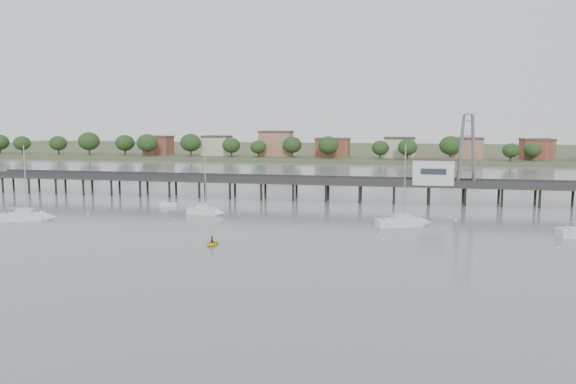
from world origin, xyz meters
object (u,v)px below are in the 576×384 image
pier (311,182)px  white_tender (168,205)px  sailboat_b (209,211)px  sailboat_c (409,222)px  lattice_tower (467,150)px  sailboat_a (33,217)px  yellow_dinghy (212,245)px

pier → white_tender: pier is taller
sailboat_b → sailboat_c: sailboat_c is taller
pier → lattice_tower: 32.34m
sailboat_b → lattice_tower: bearing=33.0°
sailboat_b → sailboat_a: size_ratio=0.83×
sailboat_a → white_tender: sailboat_a is taller
white_tender → pier: bearing=4.9°
pier → sailboat_c: sailboat_c is taller
sailboat_b → white_tender: bearing=153.6°
pier → sailboat_c: size_ratio=10.73×
sailboat_c → white_tender: bearing=142.2°
pier → sailboat_b: size_ratio=13.45×
sailboat_c → yellow_dinghy: sailboat_c is taller
lattice_tower → sailboat_b: 52.62m
pier → sailboat_a: size_ratio=11.11×
sailboat_a → lattice_tower: bearing=4.1°
white_tender → yellow_dinghy: 36.90m
lattice_tower → white_tender: lattice_tower is taller
yellow_dinghy → sailboat_a: bearing=161.3°
lattice_tower → yellow_dinghy: bearing=-129.8°
sailboat_c → yellow_dinghy: bearing=-167.5°
lattice_tower → yellow_dinghy: 60.30m
sailboat_a → yellow_dinghy: sailboat_a is taller
sailboat_a → yellow_dinghy: size_ratio=4.57×
pier → sailboat_b: sailboat_b is taller
pier → white_tender: bearing=-151.2°
sailboat_c → lattice_tower: bearing=42.5°
sailboat_c → yellow_dinghy: 33.00m
pier → sailboat_a: (-42.63, -33.20, -3.15)m
pier → yellow_dinghy: 46.14m
pier → sailboat_c: 33.00m
pier → yellow_dinghy: (-6.44, -45.52, -3.79)m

